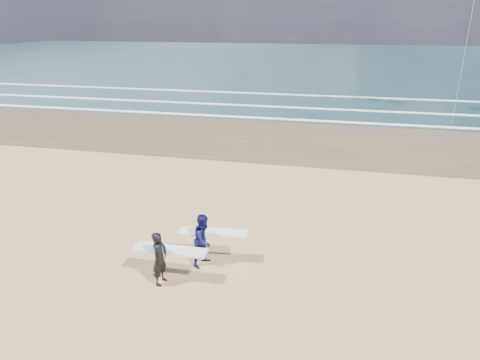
# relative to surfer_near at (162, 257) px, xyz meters

# --- Properties ---
(ocean) EXTENTS (220.00, 100.00, 0.02)m
(ocean) POSITION_rel_surfer_near_xyz_m (19.30, 71.40, -0.84)
(ocean) COLOR #183336
(ocean) RESTS_ON ground
(surfer_near) EXTENTS (2.21, 0.95, 1.66)m
(surfer_near) POSITION_rel_surfer_near_xyz_m (0.00, 0.00, 0.00)
(surfer_near) COLOR black
(surfer_near) RESTS_ON ground
(surfer_far) EXTENTS (2.25, 1.26, 1.72)m
(surfer_far) POSITION_rel_surfer_near_xyz_m (0.92, 1.28, 0.02)
(surfer_far) COLOR #0C0C43
(surfer_far) RESTS_ON ground
(kite_1) EXTENTS (6.17, 4.78, 11.59)m
(kite_1) POSITION_rel_surfer_near_xyz_m (13.69, 26.38, 5.69)
(kite_1) COLOR slate
(kite_1) RESTS_ON ground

